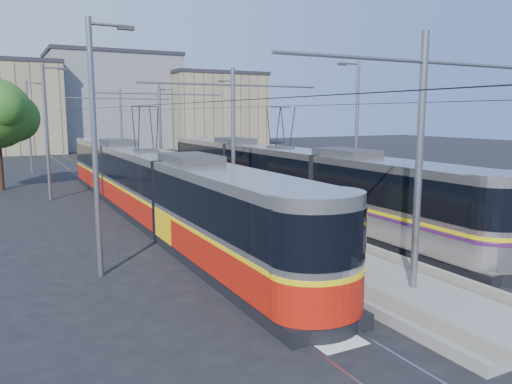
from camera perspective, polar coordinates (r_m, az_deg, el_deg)
ground at (r=18.02m, az=8.36°, el=-7.75°), size 160.00×160.00×0.00m
platform at (r=32.96m, az=-9.19°, el=0.10°), size 4.00×50.00×0.30m
tactile_strip_left at (r=32.51m, az=-11.62°, el=0.18°), size 0.70×50.00×0.01m
tactile_strip_right at (r=33.41m, az=-6.84°, el=0.53°), size 0.70×50.00×0.01m
rails at (r=32.98m, az=-9.18°, el=-0.14°), size 8.71×70.00×0.03m
track_arrow at (r=13.77m, az=3.39°, el=-12.99°), size 1.20×5.00×0.01m
tram_left at (r=25.56m, az=-12.33°, el=0.99°), size 2.43×31.84×5.50m
tram_right at (r=27.52m, az=2.77°, el=2.06°), size 2.43×29.05×5.50m
catenary at (r=29.89m, az=-7.66°, el=7.66°), size 9.20×70.00×7.00m
street_lamps at (r=36.41m, az=-11.36°, el=7.24°), size 15.18×38.22×8.00m
shelter at (r=30.51m, az=-8.02°, el=2.15°), size 0.88×1.22×2.46m
tree at (r=38.10m, az=-27.16°, el=7.85°), size 5.17×4.78×7.50m
building_centre at (r=79.63m, az=-16.04°, el=9.93°), size 18.36×14.28×14.01m
building_right at (r=78.02m, az=-4.83°, el=9.30°), size 14.28×10.20×11.37m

